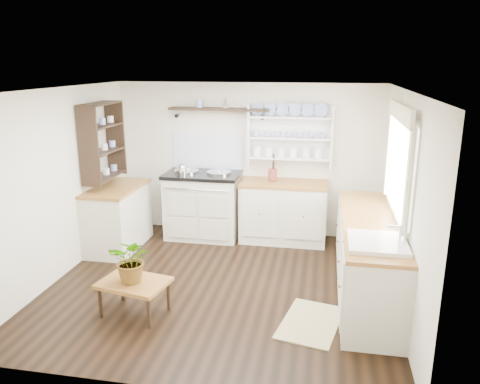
# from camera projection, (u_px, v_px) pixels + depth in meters

# --- Properties ---
(floor) EXTENTS (4.00, 3.80, 0.01)m
(floor) POSITION_uv_depth(u_px,v_px,m) (220.00, 284.00, 5.63)
(floor) COLOR black
(floor) RESTS_ON ground
(wall_back) EXTENTS (4.00, 0.02, 2.30)m
(wall_back) POSITION_uv_depth(u_px,v_px,m) (247.00, 160.00, 7.13)
(wall_back) COLOR silver
(wall_back) RESTS_ON ground
(wall_right) EXTENTS (0.02, 3.80, 2.30)m
(wall_right) POSITION_uv_depth(u_px,v_px,m) (402.00, 202.00, 4.98)
(wall_right) COLOR silver
(wall_right) RESTS_ON ground
(wall_left) EXTENTS (0.02, 3.80, 2.30)m
(wall_left) POSITION_uv_depth(u_px,v_px,m) (59.00, 185.00, 5.68)
(wall_left) COLOR silver
(wall_left) RESTS_ON ground
(ceiling) EXTENTS (4.00, 3.80, 0.01)m
(ceiling) POSITION_uv_depth(u_px,v_px,m) (218.00, 90.00, 5.02)
(ceiling) COLOR white
(ceiling) RESTS_ON wall_back
(window) EXTENTS (0.08, 1.55, 1.22)m
(window) POSITION_uv_depth(u_px,v_px,m) (399.00, 161.00, 5.01)
(window) COLOR white
(window) RESTS_ON wall_right
(aga_cooker) EXTENTS (1.11, 0.77, 1.03)m
(aga_cooker) POSITION_uv_depth(u_px,v_px,m) (204.00, 204.00, 7.09)
(aga_cooker) COLOR beige
(aga_cooker) RESTS_ON floor
(back_cabinets) EXTENTS (1.27, 0.63, 0.90)m
(back_cabinets) POSITION_uv_depth(u_px,v_px,m) (283.00, 211.00, 6.92)
(back_cabinets) COLOR beige
(back_cabinets) RESTS_ON floor
(right_cabinets) EXTENTS (0.62, 2.43, 0.90)m
(right_cabinets) POSITION_uv_depth(u_px,v_px,m) (368.00, 256.00, 5.31)
(right_cabinets) COLOR beige
(right_cabinets) RESTS_ON floor
(belfast_sink) EXTENTS (0.55, 0.60, 0.45)m
(belfast_sink) POSITION_uv_depth(u_px,v_px,m) (376.00, 254.00, 4.51)
(belfast_sink) COLOR white
(belfast_sink) RESTS_ON right_cabinets
(left_cabinets) EXTENTS (0.62, 1.13, 0.90)m
(left_cabinets) POSITION_uv_depth(u_px,v_px,m) (118.00, 217.00, 6.66)
(left_cabinets) COLOR beige
(left_cabinets) RESTS_ON floor
(plate_rack) EXTENTS (1.20, 0.22, 0.90)m
(plate_rack) POSITION_uv_depth(u_px,v_px,m) (290.00, 135.00, 6.87)
(plate_rack) COLOR white
(plate_rack) RESTS_ON wall_back
(high_shelf) EXTENTS (1.50, 0.29, 0.16)m
(high_shelf) POSITION_uv_depth(u_px,v_px,m) (219.00, 110.00, 6.88)
(high_shelf) COLOR black
(high_shelf) RESTS_ON wall_back
(left_shelving) EXTENTS (0.28, 0.80, 1.05)m
(left_shelving) POSITION_uv_depth(u_px,v_px,m) (103.00, 141.00, 6.39)
(left_shelving) COLOR black
(left_shelving) RESTS_ON wall_left
(kettle) EXTENTS (0.17, 0.17, 0.21)m
(kettle) POSITION_uv_depth(u_px,v_px,m) (182.00, 171.00, 6.89)
(kettle) COLOR silver
(kettle) RESTS_ON aga_cooker
(utensil_crock) EXTENTS (0.13, 0.13, 0.16)m
(utensil_crock) POSITION_uv_depth(u_px,v_px,m) (273.00, 174.00, 6.89)
(utensil_crock) COLOR brown
(utensil_crock) RESTS_ON back_cabinets
(center_table) EXTENTS (0.77, 0.61, 0.37)m
(center_table) POSITION_uv_depth(u_px,v_px,m) (134.00, 285.00, 4.90)
(center_table) COLOR brown
(center_table) RESTS_ON floor
(potted_plant) EXTENTS (0.44, 0.38, 0.48)m
(potted_plant) POSITION_uv_depth(u_px,v_px,m) (132.00, 260.00, 4.83)
(potted_plant) COLOR #3F7233
(potted_plant) RESTS_ON center_table
(floor_rug) EXTENTS (0.71, 0.95, 0.02)m
(floor_rug) POSITION_uv_depth(u_px,v_px,m) (311.00, 322.00, 4.80)
(floor_rug) COLOR #8E7E52
(floor_rug) RESTS_ON floor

